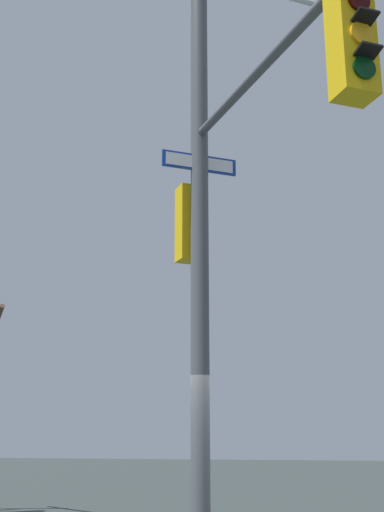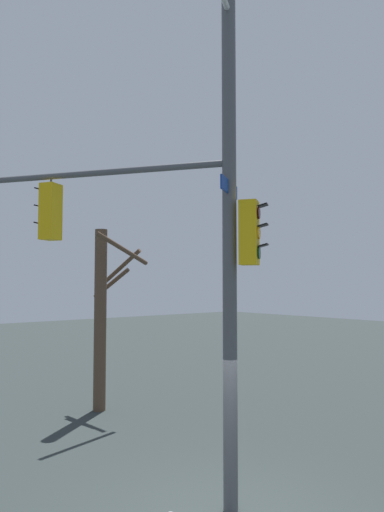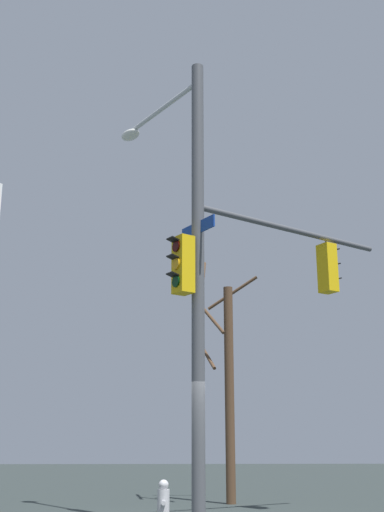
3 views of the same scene
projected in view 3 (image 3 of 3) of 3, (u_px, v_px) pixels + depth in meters
name	position (u px, v px, depth m)	size (l,w,h in m)	color
main_signal_pole_assembly	(218.00, 256.00, 13.19)	(3.28, 6.09, 8.99)	#4C4F54
fire_hydrant	(163.00, 500.00, 13.08)	(0.38, 0.24, 0.73)	#B2B2B7
bare_tree_behind_pole	(227.00, 380.00, 17.02)	(1.74, 1.73, 6.34)	#4F3725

